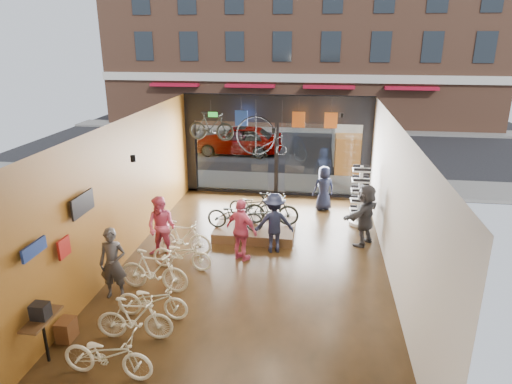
% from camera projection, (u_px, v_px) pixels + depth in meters
% --- Properties ---
extents(ground_plane, '(7.00, 12.00, 0.04)m').
position_uv_depth(ground_plane, '(253.00, 267.00, 12.19)').
color(ground_plane, black).
rests_on(ground_plane, ground).
extents(ceiling, '(7.00, 12.00, 0.04)m').
position_uv_depth(ceiling, '(253.00, 124.00, 10.95)').
color(ceiling, black).
rests_on(ceiling, ground).
extents(wall_left, '(0.04, 12.00, 3.80)m').
position_uv_depth(wall_left, '(122.00, 193.00, 12.04)').
color(wall_left, '#A66D26').
rests_on(wall_left, ground).
extents(wall_right, '(0.04, 12.00, 3.80)m').
position_uv_depth(wall_right, '(396.00, 206.00, 11.10)').
color(wall_right, beige).
rests_on(wall_right, ground).
extents(wall_back, '(7.00, 0.04, 3.80)m').
position_uv_depth(wall_back, '(185.00, 354.00, 5.93)').
color(wall_back, beige).
rests_on(wall_back, ground).
extents(storefront, '(7.00, 0.26, 3.80)m').
position_uv_depth(storefront, '(277.00, 146.00, 17.19)').
color(storefront, black).
rests_on(storefront, ground).
extents(exit_sign, '(0.35, 0.06, 0.18)m').
position_uv_depth(exit_sign, '(213.00, 114.00, 17.02)').
color(exit_sign, '#198C26').
rests_on(exit_sign, storefront).
extents(street_road, '(30.00, 18.00, 0.02)m').
position_uv_depth(street_road, '(292.00, 143.00, 26.24)').
color(street_road, black).
rests_on(street_road, ground).
extents(sidewalk_near, '(30.00, 2.40, 0.12)m').
position_uv_depth(sidewalk_near, '(279.00, 183.00, 18.91)').
color(sidewalk_near, slate).
rests_on(sidewalk_near, ground).
extents(sidewalk_far, '(30.00, 2.00, 0.12)m').
position_uv_depth(sidewalk_far, '(296.00, 129.00, 29.96)').
color(sidewalk_far, slate).
rests_on(sidewalk_far, ground).
extents(opposite_building, '(26.00, 5.00, 14.00)m').
position_uv_depth(opposite_building, '(301.00, 17.00, 30.05)').
color(opposite_building, brown).
rests_on(opposite_building, ground).
extents(street_car, '(4.44, 1.79, 1.51)m').
position_uv_depth(street_car, '(239.00, 140.00, 23.52)').
color(street_car, gray).
rests_on(street_car, street_road).
extents(box_truck, '(2.08, 6.24, 2.46)m').
position_uv_depth(box_truck, '(356.00, 138.00, 21.65)').
color(box_truck, silver).
rests_on(box_truck, street_road).
extents(floor_bike_0, '(1.73, 0.68, 0.90)m').
position_uv_depth(floor_bike_0, '(108.00, 355.00, 8.12)').
color(floor_bike_0, beige).
rests_on(floor_bike_0, ground_plane).
extents(floor_bike_1, '(1.59, 0.57, 0.93)m').
position_uv_depth(floor_bike_1, '(135.00, 318.00, 9.13)').
color(floor_bike_1, beige).
rests_on(floor_bike_1, ground_plane).
extents(floor_bike_2, '(1.61, 0.60, 0.84)m').
position_uv_depth(floor_bike_2, '(152.00, 300.00, 9.85)').
color(floor_bike_2, beige).
rests_on(floor_bike_2, ground_plane).
extents(floor_bike_3, '(1.78, 0.65, 1.04)m').
position_uv_depth(floor_bike_3, '(154.00, 270.00, 10.88)').
color(floor_bike_3, beige).
rests_on(floor_bike_3, ground_plane).
extents(floor_bike_4, '(1.65, 0.68, 0.85)m').
position_uv_depth(floor_bike_4, '(182.00, 254.00, 11.93)').
color(floor_bike_4, beige).
rests_on(floor_bike_4, ground_plane).
extents(floor_bike_5, '(1.70, 0.58, 1.00)m').
position_uv_depth(floor_bike_5, '(182.00, 238.00, 12.70)').
color(floor_bike_5, beige).
rests_on(floor_bike_5, ground_plane).
extents(display_platform, '(2.40, 1.80, 0.30)m').
position_uv_depth(display_platform, '(255.00, 230.00, 14.10)').
color(display_platform, '#463119').
rests_on(display_platform, ground_plane).
extents(display_bike_left, '(1.79, 0.78, 0.91)m').
position_uv_depth(display_bike_left, '(235.00, 215.00, 13.62)').
color(display_bike_left, black).
rests_on(display_bike_left, display_platform).
extents(display_bike_mid, '(1.69, 0.48, 1.01)m').
position_uv_depth(display_bike_mid, '(271.00, 209.00, 13.94)').
color(display_bike_mid, black).
rests_on(display_bike_mid, display_platform).
extents(display_bike_right, '(1.65, 0.84, 0.83)m').
position_uv_depth(display_bike_right, '(252.00, 205.00, 14.52)').
color(display_bike_right, black).
rests_on(display_bike_right, display_platform).
extents(customer_0, '(0.67, 0.47, 1.72)m').
position_uv_depth(customer_0, '(113.00, 264.00, 10.50)').
color(customer_0, '#3F3F44').
rests_on(customer_0, ground_plane).
extents(customer_1, '(0.95, 0.80, 1.75)m').
position_uv_depth(customer_1, '(161.00, 227.00, 12.44)').
color(customer_1, '#CC4C72').
rests_on(customer_1, ground_plane).
extents(customer_2, '(1.10, 0.89, 1.74)m').
position_uv_depth(customer_2, '(242.00, 230.00, 12.27)').
color(customer_2, '#CC4C72').
rests_on(customer_2, ground_plane).
extents(customer_3, '(1.24, 0.88, 1.74)m').
position_uv_depth(customer_3, '(274.00, 223.00, 12.76)').
color(customer_3, '#161C33').
rests_on(customer_3, ground_plane).
extents(customer_4, '(0.90, 0.75, 1.57)m').
position_uv_depth(customer_4, '(324.00, 188.00, 15.92)').
color(customer_4, '#161C33').
rests_on(customer_4, ground_plane).
extents(customer_5, '(1.38, 1.73, 1.84)m').
position_uv_depth(customer_5, '(365.00, 215.00, 13.20)').
color(customer_5, '#3F3F44').
rests_on(customer_5, ground_plane).
extents(sunglasses_rack, '(0.69, 0.62, 1.97)m').
position_uv_depth(sunglasses_rack, '(360.00, 196.00, 14.58)').
color(sunglasses_rack, white).
rests_on(sunglasses_rack, ground_plane).
extents(wall_merch, '(0.40, 2.40, 2.60)m').
position_uv_depth(wall_merch, '(57.00, 280.00, 8.94)').
color(wall_merch, navy).
rests_on(wall_merch, wall_left).
extents(penny_farthing, '(1.71, 0.06, 1.37)m').
position_uv_depth(penny_farthing, '(264.00, 137.00, 15.79)').
color(penny_farthing, black).
rests_on(penny_farthing, ceiling).
extents(hung_bike, '(1.61, 0.56, 0.95)m').
position_uv_depth(hung_bike, '(211.00, 126.00, 15.45)').
color(hung_bike, black).
rests_on(hung_bike, ceiling).
extents(jersey_left, '(0.45, 0.03, 0.55)m').
position_uv_depth(jersey_left, '(241.00, 118.00, 16.23)').
color(jersey_left, '#1E3F99').
rests_on(jersey_left, ceiling).
extents(jersey_mid, '(0.45, 0.03, 0.55)m').
position_uv_depth(jersey_mid, '(299.00, 120.00, 15.95)').
color(jersey_mid, '#CC5919').
rests_on(jersey_mid, ceiling).
extents(jersey_right, '(0.45, 0.03, 0.55)m').
position_uv_depth(jersey_right, '(331.00, 120.00, 15.80)').
color(jersey_right, '#CC5919').
rests_on(jersey_right, ceiling).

